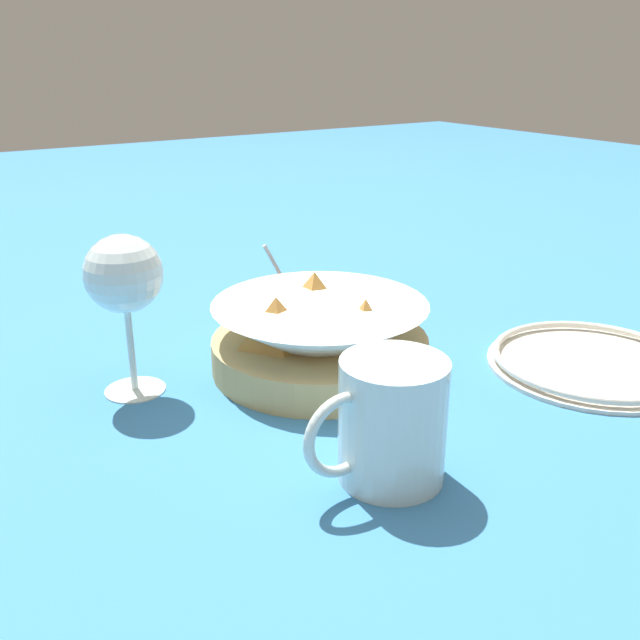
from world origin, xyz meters
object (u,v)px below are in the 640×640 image
beer_mug (390,425)px  wine_glass (124,279)px  food_basket (319,339)px  sauce_cup (287,297)px  side_plate (592,361)px

beer_mug → wine_glass: bearing=-65.7°
food_basket → wine_glass: (0.19, -0.06, 0.09)m
sauce_cup → side_plate: bearing=120.8°
side_plate → wine_glass: bearing=-26.6°
food_basket → wine_glass: bearing=-16.8°
food_basket → side_plate: bearing=147.0°
sauce_cup → wine_glass: size_ratio=0.61×
food_basket → side_plate: (-0.25, 0.16, -0.03)m
wine_glass → food_basket: bearing=163.2°
wine_glass → side_plate: bearing=153.4°
sauce_cup → wine_glass: 0.28m
sauce_cup → beer_mug: beer_mug is taller
beer_mug → side_plate: beer_mug is taller
food_basket → beer_mug: 0.22m
side_plate → food_basket: bearing=-33.0°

